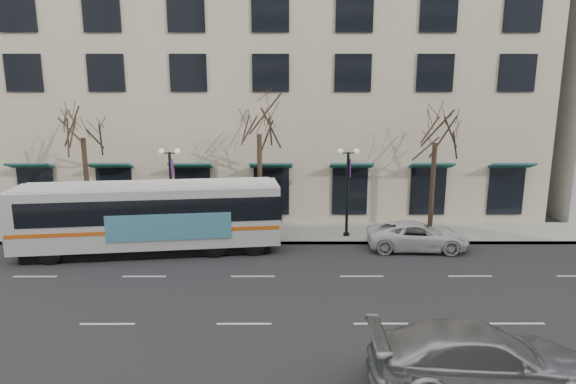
{
  "coord_description": "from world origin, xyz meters",
  "views": [
    {
      "loc": [
        1.57,
        -18.5,
        8.34
      ],
      "look_at": [
        1.62,
        2.14,
        4.0
      ],
      "focal_mm": 30.0,
      "sensor_mm": 36.0,
      "label": 1
    }
  ],
  "objects_px": {
    "tree_far_left": "(81,121)",
    "tree_far_mid": "(259,117)",
    "lamp_post_right": "(348,188)",
    "city_bus": "(152,215)",
    "silver_car": "(481,359)",
    "white_pickup": "(417,236)",
    "tree_far_right": "(436,126)",
    "lamp_post_left": "(171,188)"
  },
  "relations": [
    {
      "from": "tree_far_left",
      "to": "tree_far_mid",
      "type": "bearing_deg",
      "value": 0.0
    },
    {
      "from": "tree_far_mid",
      "to": "lamp_post_right",
      "type": "height_order",
      "value": "tree_far_mid"
    },
    {
      "from": "city_bus",
      "to": "tree_far_left",
      "type": "bearing_deg",
      "value": 139.03
    },
    {
      "from": "tree_far_mid",
      "to": "lamp_post_right",
      "type": "xyz_separation_m",
      "value": [
        5.01,
        -0.6,
        -3.96
      ]
    },
    {
      "from": "lamp_post_right",
      "to": "silver_car",
      "type": "height_order",
      "value": "lamp_post_right"
    },
    {
      "from": "tree_far_left",
      "to": "white_pickup",
      "type": "xyz_separation_m",
      "value": [
        18.55,
        -2.6,
        -5.96
      ]
    },
    {
      "from": "tree_far_right",
      "to": "silver_car",
      "type": "xyz_separation_m",
      "value": [
        -2.94,
        -15.0,
        -5.5
      ]
    },
    {
      "from": "lamp_post_left",
      "to": "city_bus",
      "type": "xyz_separation_m",
      "value": [
        -0.49,
        -2.39,
        -0.95
      ]
    },
    {
      "from": "silver_car",
      "to": "lamp_post_right",
      "type": "bearing_deg",
      "value": 8.99
    },
    {
      "from": "tree_far_left",
      "to": "silver_car",
      "type": "bearing_deg",
      "value": -41.32
    },
    {
      "from": "tree_far_right",
      "to": "white_pickup",
      "type": "height_order",
      "value": "tree_far_right"
    },
    {
      "from": "tree_far_right",
      "to": "white_pickup",
      "type": "bearing_deg",
      "value": -119.21
    },
    {
      "from": "lamp_post_right",
      "to": "white_pickup",
      "type": "relative_size",
      "value": 0.98
    },
    {
      "from": "tree_far_left",
      "to": "lamp_post_right",
      "type": "bearing_deg",
      "value": -2.29
    },
    {
      "from": "tree_far_mid",
      "to": "lamp_post_left",
      "type": "bearing_deg",
      "value": -173.15
    },
    {
      "from": "tree_far_right",
      "to": "lamp_post_right",
      "type": "distance_m",
      "value": 6.11
    },
    {
      "from": "white_pickup",
      "to": "tree_far_left",
      "type": "bearing_deg",
      "value": 85.08
    },
    {
      "from": "lamp_post_left",
      "to": "lamp_post_right",
      "type": "distance_m",
      "value": 10.0
    },
    {
      "from": "tree_far_left",
      "to": "tree_far_right",
      "type": "relative_size",
      "value": 1.03
    },
    {
      "from": "tree_far_left",
      "to": "silver_car",
      "type": "relative_size",
      "value": 1.31
    },
    {
      "from": "city_bus",
      "to": "silver_car",
      "type": "bearing_deg",
      "value": -51.19
    },
    {
      "from": "tree_far_mid",
      "to": "silver_car",
      "type": "xyz_separation_m",
      "value": [
        7.06,
        -15.0,
        -5.98
      ]
    },
    {
      "from": "lamp_post_right",
      "to": "silver_car",
      "type": "xyz_separation_m",
      "value": [
        2.05,
        -14.4,
        -2.02
      ]
    },
    {
      "from": "tree_far_left",
      "to": "lamp_post_left",
      "type": "bearing_deg",
      "value": -6.83
    },
    {
      "from": "white_pickup",
      "to": "tree_far_right",
      "type": "bearing_deg",
      "value": -26.15
    },
    {
      "from": "tree_far_mid",
      "to": "city_bus",
      "type": "bearing_deg",
      "value": -151.39
    },
    {
      "from": "silver_car",
      "to": "white_pickup",
      "type": "xyz_separation_m",
      "value": [
        1.49,
        12.4,
        -0.18
      ]
    },
    {
      "from": "tree_far_right",
      "to": "silver_car",
      "type": "height_order",
      "value": "tree_far_right"
    },
    {
      "from": "city_bus",
      "to": "white_pickup",
      "type": "height_order",
      "value": "city_bus"
    },
    {
      "from": "lamp_post_right",
      "to": "city_bus",
      "type": "bearing_deg",
      "value": -167.16
    },
    {
      "from": "tree_far_right",
      "to": "city_bus",
      "type": "xyz_separation_m",
      "value": [
        -15.48,
        -2.99,
        -4.43
      ]
    },
    {
      "from": "lamp_post_left",
      "to": "white_pickup",
      "type": "distance_m",
      "value": 13.86
    },
    {
      "from": "lamp_post_right",
      "to": "city_bus",
      "type": "xyz_separation_m",
      "value": [
        -10.49,
        -2.39,
        -0.95
      ]
    },
    {
      "from": "silver_car",
      "to": "city_bus",
      "type": "bearing_deg",
      "value": 47.13
    },
    {
      "from": "tree_far_mid",
      "to": "silver_car",
      "type": "height_order",
      "value": "tree_far_mid"
    },
    {
      "from": "lamp_post_right",
      "to": "city_bus",
      "type": "height_order",
      "value": "lamp_post_right"
    },
    {
      "from": "tree_far_right",
      "to": "city_bus",
      "type": "height_order",
      "value": "tree_far_right"
    },
    {
      "from": "tree_far_left",
      "to": "tree_far_mid",
      "type": "height_order",
      "value": "tree_far_mid"
    },
    {
      "from": "lamp_post_right",
      "to": "silver_car",
      "type": "distance_m",
      "value": 14.69
    },
    {
      "from": "lamp_post_left",
      "to": "white_pickup",
      "type": "height_order",
      "value": "lamp_post_left"
    },
    {
      "from": "tree_far_left",
      "to": "city_bus",
      "type": "height_order",
      "value": "tree_far_left"
    },
    {
      "from": "tree_far_mid",
      "to": "lamp_post_left",
      "type": "distance_m",
      "value": 6.4
    }
  ]
}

